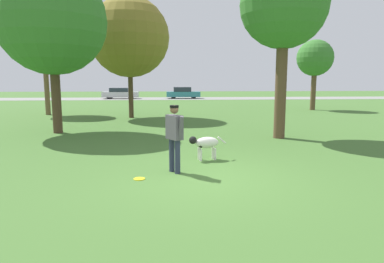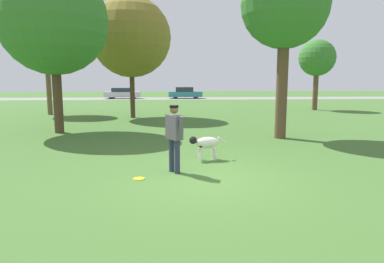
{
  "view_description": "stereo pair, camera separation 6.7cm",
  "coord_description": "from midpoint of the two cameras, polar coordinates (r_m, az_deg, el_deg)",
  "views": [
    {
      "loc": [
        -0.79,
        -7.48,
        2.21
      ],
      "look_at": [
        -0.17,
        1.2,
        0.9
      ],
      "focal_mm": 32.0,
      "sensor_mm": 36.0,
      "label": 1
    },
    {
      "loc": [
        -0.72,
        -7.48,
        2.21
      ],
      "look_at": [
        -0.17,
        1.2,
        0.9
      ],
      "focal_mm": 32.0,
      "sensor_mm": 36.0,
      "label": 2
    }
  ],
  "objects": [
    {
      "name": "tree_far_right",
      "position": [
        27.09,
        20.2,
        11.35
      ],
      "size": [
        2.64,
        2.64,
        5.13
      ],
      "color": "brown",
      "rests_on": "ground_plane"
    },
    {
      "name": "parked_car_teal",
      "position": [
        41.4,
        -1.1,
        6.44
      ],
      "size": [
        4.04,
        1.8,
        1.37
      ],
      "rotation": [
        0.0,
        0.0,
        -0.02
      ],
      "color": "teal",
      "rests_on": "ground_plane"
    },
    {
      "name": "far_road_strip",
      "position": [
        41.35,
        -2.6,
        5.52
      ],
      "size": [
        120.0,
        6.0,
        0.01
      ],
      "color": "gray",
      "rests_on": "ground_plane"
    },
    {
      "name": "person",
      "position": [
        8.14,
        -2.74,
        -0.24
      ],
      "size": [
        0.46,
        0.64,
        1.63
      ],
      "rotation": [
        0.0,
        0.0,
        -0.99
      ],
      "color": "#2D334C",
      "rests_on": "ground_plane"
    },
    {
      "name": "tree_far_left",
      "position": [
        24.0,
        -23.14,
        14.45
      ],
      "size": [
        3.38,
        3.38,
        6.66
      ],
      "color": "brown",
      "rests_on": "ground_plane"
    },
    {
      "name": "parked_car_silver",
      "position": [
        41.79,
        -11.47,
        6.25
      ],
      "size": [
        4.22,
        1.73,
        1.29
      ],
      "rotation": [
        0.0,
        0.0,
        -0.02
      ],
      "color": "#B7B7BC",
      "rests_on": "ground_plane"
    },
    {
      "name": "frisbee",
      "position": [
        7.87,
        -8.6,
        -7.78
      ],
      "size": [
        0.26,
        0.26,
        0.02
      ],
      "color": "yellow",
      "rests_on": "ground_plane"
    },
    {
      "name": "dog",
      "position": [
        9.52,
        2.43,
        -1.97
      ],
      "size": [
        1.08,
        0.44,
        0.68
      ],
      "rotation": [
        0.0,
        0.0,
        3.35
      ],
      "color": "silver",
      "rests_on": "ground_plane"
    },
    {
      "name": "tree_mid_center",
      "position": [
        20.63,
        -10.04,
        15.21
      ],
      "size": [
        4.58,
        4.58,
        6.94
      ],
      "color": "#4C3826",
      "rests_on": "ground_plane"
    },
    {
      "name": "tree_near_left",
      "position": [
        15.58,
        -22.01,
        16.77
      ],
      "size": [
        4.4,
        4.4,
        6.81
      ],
      "color": "#4C3826",
      "rests_on": "ground_plane"
    },
    {
      "name": "tree_near_right",
      "position": [
        13.71,
        15.38,
        19.58
      ],
      "size": [
        3.23,
        3.23,
        6.57
      ],
      "color": "brown",
      "rests_on": "ground_plane"
    },
    {
      "name": "ground_plane",
      "position": [
        7.84,
        2.04,
        -7.82
      ],
      "size": [
        120.0,
        120.0,
        0.0
      ],
      "primitive_type": "plane",
      "color": "#426B2D"
    }
  ]
}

